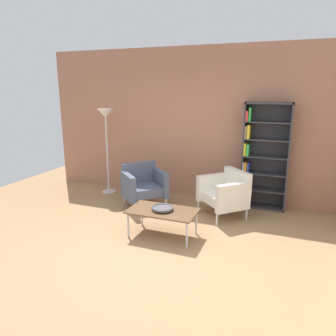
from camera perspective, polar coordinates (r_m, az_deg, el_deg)
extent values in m
plane|color=#9E7751|center=(4.45, -4.46, -14.42)|extent=(8.32, 8.32, 0.00)
cube|color=#A87056|center=(6.25, 5.15, 7.86)|extent=(6.40, 0.12, 2.90)
cube|color=#333338|center=(5.91, 13.42, 2.26)|extent=(0.03, 0.30, 1.90)
cube|color=#333338|center=(5.86, 20.88, 1.62)|extent=(0.03, 0.30, 1.90)
cube|color=#333338|center=(5.76, 17.81, 11.07)|extent=(0.80, 0.30, 0.03)
cube|color=#333338|center=(6.13, 16.50, -6.63)|extent=(0.80, 0.30, 0.03)
cube|color=#333338|center=(6.01, 17.24, 2.21)|extent=(0.80, 0.02, 1.90)
cube|color=#333338|center=(6.03, 16.71, -3.76)|extent=(0.76, 0.28, 0.02)
cube|color=#333338|center=(5.94, 16.92, -0.94)|extent=(0.76, 0.28, 0.02)
cube|color=#333338|center=(5.87, 17.13, 1.95)|extent=(0.76, 0.28, 0.02)
cube|color=#333338|center=(5.82, 17.35, 4.90)|extent=(0.76, 0.28, 0.02)
cube|color=#333338|center=(5.78, 17.57, 7.89)|extent=(0.76, 0.28, 0.02)
cube|color=red|center=(6.10, 13.22, -5.12)|extent=(0.02, 0.25, 0.22)
cube|color=yellow|center=(6.09, 13.59, -5.15)|extent=(0.03, 0.23, 0.23)
cube|color=orange|center=(6.08, 13.94, -5.37)|extent=(0.02, 0.20, 0.20)
cube|color=yellow|center=(5.97, 13.32, -2.45)|extent=(0.02, 0.17, 0.23)
cube|color=olive|center=(6.00, 13.66, -2.48)|extent=(0.02, 0.23, 0.21)
cube|color=purple|center=(5.99, 14.05, -2.31)|extent=(0.03, 0.23, 0.25)
cube|color=white|center=(5.92, 13.51, 0.23)|extent=(0.02, 0.22, 0.18)
cube|color=orange|center=(5.92, 13.87, 0.23)|extent=(0.04, 0.22, 0.18)
cube|color=blue|center=(5.92, 14.32, 0.16)|extent=(0.02, 0.24, 0.17)
cube|color=yellow|center=(5.85, 13.76, 3.35)|extent=(0.04, 0.20, 0.22)
cube|color=green|center=(5.86, 14.26, 3.25)|extent=(0.04, 0.25, 0.20)
cube|color=olive|center=(5.79, 13.91, 6.32)|extent=(0.03, 0.19, 0.22)
cube|color=yellow|center=(5.80, 14.39, 6.38)|extent=(0.04, 0.21, 0.24)
cube|color=red|center=(5.78, 14.13, 9.12)|extent=(0.04, 0.22, 0.18)
cube|color=green|center=(5.78, 14.63, 9.36)|extent=(0.03, 0.23, 0.23)
cube|color=brown|center=(4.66, -0.99, -7.72)|extent=(1.00, 0.56, 0.02)
cylinder|color=silver|center=(4.73, -7.19, -10.14)|extent=(0.03, 0.03, 0.38)
cylinder|color=silver|center=(4.41, 3.41, -11.95)|extent=(0.03, 0.03, 0.38)
cylinder|color=silver|center=(5.11, -4.72, -8.20)|extent=(0.03, 0.03, 0.38)
cylinder|color=silver|center=(4.81, 5.12, -9.68)|extent=(0.03, 0.03, 0.38)
cylinder|color=#4C4C51|center=(4.66, -0.99, -7.49)|extent=(0.13, 0.13, 0.02)
cylinder|color=#4C4C51|center=(4.65, -0.99, -7.26)|extent=(0.32, 0.32, 0.02)
torus|color=#4C4C51|center=(4.65, -0.99, -7.12)|extent=(0.32, 0.32, 0.02)
cube|color=#4C566B|center=(5.84, -4.32, -3.94)|extent=(0.86, 0.86, 0.16)
cube|color=#4C566B|center=(6.00, -5.26, -0.76)|extent=(0.53, 0.54, 0.38)
cube|color=#4C566B|center=(5.69, -7.20, -3.32)|extent=(0.51, 0.50, 0.46)
cube|color=#4C566B|center=(5.89, -1.44, -2.60)|extent=(0.51, 0.50, 0.46)
cylinder|color=silver|center=(5.54, -6.10, -7.20)|extent=(0.04, 0.04, 0.24)
cylinder|color=silver|center=(5.74, -0.37, -6.34)|extent=(0.04, 0.04, 0.24)
cylinder|color=silver|center=(6.06, -7.85, -5.36)|extent=(0.04, 0.04, 0.24)
cylinder|color=silver|center=(6.24, -2.56, -4.64)|extent=(0.04, 0.04, 0.24)
cube|color=white|center=(5.48, 9.92, -5.32)|extent=(0.86, 0.86, 0.16)
cube|color=white|center=(5.55, 12.36, -2.27)|extent=(0.54, 0.54, 0.38)
cube|color=white|center=(5.68, 8.06, -3.38)|extent=(0.51, 0.51, 0.46)
cube|color=white|center=(5.20, 11.68, -5.22)|extent=(0.51, 0.51, 0.46)
cylinder|color=silver|center=(5.64, 5.49, -6.79)|extent=(0.04, 0.04, 0.24)
cylinder|color=silver|center=(5.16, 8.79, -8.92)|extent=(0.04, 0.04, 0.24)
cylinder|color=silver|center=(5.93, 10.41, -5.90)|extent=(0.04, 0.04, 0.24)
cylinder|color=silver|center=(5.48, 13.96, -7.79)|extent=(0.04, 0.04, 0.24)
cylinder|color=silver|center=(6.82, -10.57, -4.18)|extent=(0.28, 0.28, 0.02)
cylinder|color=silver|center=(6.61, -10.90, 2.74)|extent=(0.03, 0.03, 1.65)
cone|color=white|center=(6.50, -11.23, 9.66)|extent=(0.32, 0.32, 0.18)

